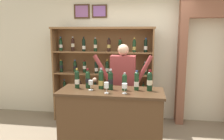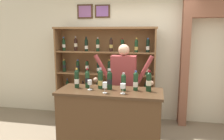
{
  "view_description": "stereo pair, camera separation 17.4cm",
  "coord_description": "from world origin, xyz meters",
  "px_view_note": "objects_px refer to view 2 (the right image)",
  "views": [
    {
      "loc": [
        0.39,
        -3.25,
        1.92
      ],
      "look_at": [
        -0.17,
        0.34,
        1.28
      ],
      "focal_mm": 35.87,
      "sensor_mm": 36.0,
      "label": 1
    },
    {
      "loc": [
        0.56,
        -3.22,
        1.92
      ],
      "look_at": [
        -0.17,
        0.34,
        1.28
      ],
      "focal_mm": 35.87,
      "sensor_mm": 36.0,
      "label": 2
    }
  ],
  "objects_px": {
    "tasting_bottle_riserva": "(149,81)",
    "wine_glass_spare": "(90,83)",
    "wine_shelf": "(105,71)",
    "tasting_counter": "(110,122)",
    "shopkeeper": "(124,81)",
    "wine_glass_right": "(123,86)",
    "tasting_bottle_prosecco": "(100,79)",
    "tasting_bottle_bianco": "(136,81)",
    "wine_glass_center": "(105,85)",
    "tasting_bottle_rosso": "(123,82)",
    "tasting_bottle_vin_santo": "(110,80)",
    "tasting_bottle_chianti": "(87,79)",
    "tasting_bottle_brunello": "(77,79)"
  },
  "relations": [
    {
      "from": "tasting_bottle_brunello",
      "to": "tasting_bottle_vin_santo",
      "type": "bearing_deg",
      "value": -0.37
    },
    {
      "from": "tasting_bottle_riserva",
      "to": "wine_glass_spare",
      "type": "xyz_separation_m",
      "value": [
        -0.89,
        -0.09,
        -0.05
      ]
    },
    {
      "from": "tasting_bottle_vin_santo",
      "to": "tasting_bottle_rosso",
      "type": "distance_m",
      "value": 0.22
    },
    {
      "from": "tasting_bottle_prosecco",
      "to": "wine_glass_right",
      "type": "bearing_deg",
      "value": -29.8
    },
    {
      "from": "tasting_bottle_rosso",
      "to": "wine_glass_spare",
      "type": "xyz_separation_m",
      "value": [
        -0.51,
        -0.06,
        -0.02
      ]
    },
    {
      "from": "tasting_bottle_vin_santo",
      "to": "wine_glass_right",
      "type": "relative_size",
      "value": 2.15
    },
    {
      "from": "tasting_bottle_rosso",
      "to": "tasting_bottle_riserva",
      "type": "xyz_separation_m",
      "value": [
        0.38,
        0.03,
        0.03
      ]
    },
    {
      "from": "tasting_bottle_prosecco",
      "to": "tasting_bottle_rosso",
      "type": "distance_m",
      "value": 0.37
    },
    {
      "from": "tasting_bottle_brunello",
      "to": "tasting_bottle_bianco",
      "type": "distance_m",
      "value": 0.93
    },
    {
      "from": "shopkeeper",
      "to": "tasting_bottle_rosso",
      "type": "xyz_separation_m",
      "value": [
        0.08,
        -0.54,
        0.1
      ]
    },
    {
      "from": "tasting_bottle_rosso",
      "to": "wine_glass_center",
      "type": "height_order",
      "value": "tasting_bottle_rosso"
    },
    {
      "from": "tasting_counter",
      "to": "tasting_bottle_riserva",
      "type": "height_order",
      "value": "tasting_bottle_riserva"
    },
    {
      "from": "tasting_counter",
      "to": "tasting_bottle_riserva",
      "type": "bearing_deg",
      "value": 6.92
    },
    {
      "from": "tasting_bottle_riserva",
      "to": "wine_glass_spare",
      "type": "height_order",
      "value": "tasting_bottle_riserva"
    },
    {
      "from": "tasting_bottle_rosso",
      "to": "tasting_bottle_bianco",
      "type": "height_order",
      "value": "tasting_bottle_bianco"
    },
    {
      "from": "wine_glass_center",
      "to": "tasting_bottle_riserva",
      "type": "bearing_deg",
      "value": 20.46
    },
    {
      "from": "tasting_bottle_prosecco",
      "to": "tasting_bottle_bianco",
      "type": "relative_size",
      "value": 1.07
    },
    {
      "from": "tasting_bottle_brunello",
      "to": "wine_glass_center",
      "type": "xyz_separation_m",
      "value": [
        0.51,
        -0.22,
        -0.03
      ]
    },
    {
      "from": "shopkeeper",
      "to": "tasting_bottle_bianco",
      "type": "xyz_separation_m",
      "value": [
        0.26,
        -0.5,
        0.12
      ]
    },
    {
      "from": "tasting_bottle_brunello",
      "to": "wine_glass_center",
      "type": "distance_m",
      "value": 0.56
    },
    {
      "from": "wine_glass_right",
      "to": "tasting_counter",
      "type": "bearing_deg",
      "value": 148.14
    },
    {
      "from": "shopkeeper",
      "to": "tasting_bottle_prosecco",
      "type": "xyz_separation_m",
      "value": [
        -0.29,
        -0.5,
        0.12
      ]
    },
    {
      "from": "tasting_bottle_riserva",
      "to": "shopkeeper",
      "type": "bearing_deg",
      "value": 131.62
    },
    {
      "from": "tasting_bottle_rosso",
      "to": "wine_glass_right",
      "type": "height_order",
      "value": "tasting_bottle_rosso"
    },
    {
      "from": "shopkeeper",
      "to": "tasting_bottle_rosso",
      "type": "bearing_deg",
      "value": -81.52
    },
    {
      "from": "tasting_bottle_chianti",
      "to": "tasting_bottle_vin_santo",
      "type": "xyz_separation_m",
      "value": [
        0.37,
        -0.04,
        0.01
      ]
    },
    {
      "from": "tasting_bottle_rosso",
      "to": "wine_glass_center",
      "type": "relative_size",
      "value": 1.68
    },
    {
      "from": "tasting_bottle_chianti",
      "to": "tasting_bottle_bianco",
      "type": "bearing_deg",
      "value": -1.04
    },
    {
      "from": "tasting_bottle_vin_santo",
      "to": "tasting_bottle_chianti",
      "type": "bearing_deg",
      "value": 174.5
    },
    {
      "from": "tasting_bottle_prosecco",
      "to": "tasting_bottle_vin_santo",
      "type": "xyz_separation_m",
      "value": [
        0.15,
        -0.03,
        0.0
      ]
    },
    {
      "from": "wine_shelf",
      "to": "tasting_counter",
      "type": "xyz_separation_m",
      "value": [
        0.38,
        -1.32,
        -0.57
      ]
    },
    {
      "from": "wine_shelf",
      "to": "wine_glass_spare",
      "type": "bearing_deg",
      "value": -86.82
    },
    {
      "from": "tasting_bottle_chianti",
      "to": "wine_glass_right",
      "type": "distance_m",
      "value": 0.65
    },
    {
      "from": "tasting_counter",
      "to": "tasting_bottle_brunello",
      "type": "distance_m",
      "value": 0.86
    },
    {
      "from": "tasting_bottle_vin_santo",
      "to": "wine_glass_center",
      "type": "distance_m",
      "value": 0.22
    },
    {
      "from": "tasting_bottle_prosecco",
      "to": "tasting_bottle_vin_santo",
      "type": "relative_size",
      "value": 1.02
    },
    {
      "from": "tasting_bottle_bianco",
      "to": "tasting_bottle_prosecco",
      "type": "bearing_deg",
      "value": 179.34
    },
    {
      "from": "shopkeeper",
      "to": "tasting_bottle_vin_santo",
      "type": "height_order",
      "value": "shopkeeper"
    },
    {
      "from": "tasting_bottle_brunello",
      "to": "wine_glass_right",
      "type": "relative_size",
      "value": 2.13
    },
    {
      "from": "wine_shelf",
      "to": "tasting_bottle_riserva",
      "type": "distance_m",
      "value": 1.58
    },
    {
      "from": "tasting_counter",
      "to": "tasting_bottle_bianco",
      "type": "xyz_separation_m",
      "value": [
        0.38,
        0.08,
        0.66
      ]
    },
    {
      "from": "shopkeeper",
      "to": "wine_glass_right",
      "type": "distance_m",
      "value": 0.73
    },
    {
      "from": "shopkeeper",
      "to": "tasting_bottle_rosso",
      "type": "relative_size",
      "value": 6.22
    },
    {
      "from": "tasting_bottle_chianti",
      "to": "wine_glass_right",
      "type": "height_order",
      "value": "tasting_bottle_chianti"
    },
    {
      "from": "wine_shelf",
      "to": "wine_glass_right",
      "type": "bearing_deg",
      "value": -67.47
    },
    {
      "from": "tasting_bottle_prosecco",
      "to": "tasting_bottle_bianco",
      "type": "bearing_deg",
      "value": -0.66
    },
    {
      "from": "tasting_bottle_bianco",
      "to": "wine_shelf",
      "type": "bearing_deg",
      "value": 121.67
    },
    {
      "from": "tasting_bottle_vin_santo",
      "to": "wine_glass_spare",
      "type": "distance_m",
      "value": 0.31
    },
    {
      "from": "tasting_bottle_prosecco",
      "to": "tasting_bottle_riserva",
      "type": "bearing_deg",
      "value": -1.23
    },
    {
      "from": "shopkeeper",
      "to": "wine_glass_spare",
      "type": "height_order",
      "value": "shopkeeper"
    }
  ]
}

